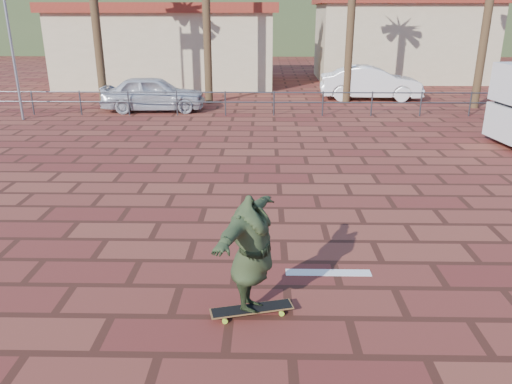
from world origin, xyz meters
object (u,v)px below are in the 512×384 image
at_px(longboard, 252,309).
at_px(skateboarder, 252,254).
at_px(car_silver, 153,93).
at_px(car_white, 371,83).

distance_m(longboard, skateboarder, 0.87).
relative_size(car_silver, car_white, 0.90).
xyz_separation_m(skateboarder, car_silver, (-4.64, 15.44, -0.22)).
height_order(longboard, car_white, car_white).
height_order(skateboarder, car_white, skateboarder).
bearing_deg(car_white, skateboarder, 167.33).
height_order(car_silver, car_white, car_white).
distance_m(skateboarder, car_white, 19.38).
distance_m(longboard, car_silver, 16.13).
bearing_deg(skateboarder, longboard, 170.58).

